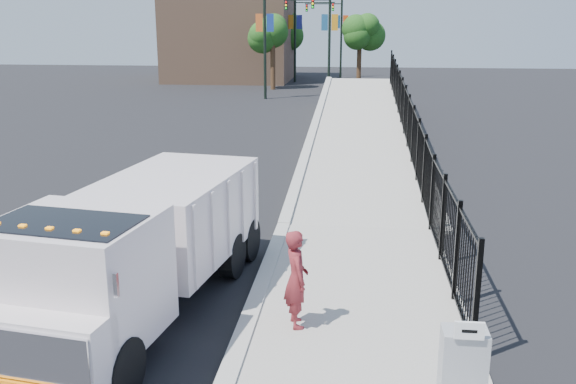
# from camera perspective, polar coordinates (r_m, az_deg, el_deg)

# --- Properties ---
(ground) EXTENTS (120.00, 120.00, 0.00)m
(ground) POSITION_cam_1_polar(r_m,az_deg,el_deg) (12.16, -2.54, -9.22)
(ground) COLOR black
(ground) RESTS_ON ground
(sidewalk) EXTENTS (3.55, 12.00, 0.12)m
(sidewalk) POSITION_cam_1_polar(r_m,az_deg,el_deg) (10.23, 6.75, -13.93)
(sidewalk) COLOR #9E998E
(sidewalk) RESTS_ON ground
(curb) EXTENTS (0.30, 12.00, 0.16)m
(curb) POSITION_cam_1_polar(r_m,az_deg,el_deg) (10.36, -4.25, -13.33)
(curb) COLOR #ADAAA3
(curb) RESTS_ON ground
(ramp) EXTENTS (3.95, 24.06, 3.19)m
(ramp) POSITION_cam_1_polar(r_m,az_deg,el_deg) (27.42, 6.93, 4.47)
(ramp) COLOR #9E998E
(ramp) RESTS_ON ground
(iron_fence) EXTENTS (0.10, 28.00, 1.80)m
(iron_fence) POSITION_cam_1_polar(r_m,az_deg,el_deg) (23.39, 10.60, 4.73)
(iron_fence) COLOR black
(iron_fence) RESTS_ON ground
(truck) EXTENTS (3.19, 7.15, 2.36)m
(truck) POSITION_cam_1_polar(r_m,az_deg,el_deg) (11.17, -13.31, -4.54)
(truck) COLOR black
(truck) RESTS_ON ground
(worker) EXTENTS (0.55, 0.69, 1.64)m
(worker) POSITION_cam_1_polar(r_m,az_deg,el_deg) (10.49, 0.74, -7.71)
(worker) COLOR maroon
(worker) RESTS_ON sidewalk
(utility_cabinet) EXTENTS (0.55, 0.40, 1.25)m
(utility_cabinet) POSITION_cam_1_polar(r_m,az_deg,el_deg) (8.51, 15.21, -15.53)
(utility_cabinet) COLOR gray
(utility_cabinet) RESTS_ON sidewalk
(arrow_sign) EXTENTS (0.35, 0.04, 0.22)m
(arrow_sign) POSITION_cam_1_polar(r_m,az_deg,el_deg) (7.97, 15.82, -11.77)
(arrow_sign) COLOR white
(arrow_sign) RESTS_ON utility_cabinet
(light_pole_0) EXTENTS (3.77, 0.22, 8.00)m
(light_pole_0) POSITION_cam_1_polar(r_m,az_deg,el_deg) (41.89, -1.66, 14.22)
(light_pole_0) COLOR black
(light_pole_0) RESTS_ON ground
(light_pole_1) EXTENTS (3.78, 0.22, 8.00)m
(light_pole_1) POSITION_cam_1_polar(r_m,az_deg,el_deg) (46.13, 3.32, 14.28)
(light_pole_1) COLOR black
(light_pole_1) RESTS_ON ground
(light_pole_2) EXTENTS (3.78, 0.22, 8.00)m
(light_pole_2) POSITION_cam_1_polar(r_m,az_deg,el_deg) (53.41, 0.96, 14.41)
(light_pole_2) COLOR black
(light_pole_2) RESTS_ON ground
(light_pole_3) EXTENTS (3.78, 0.22, 8.00)m
(light_pole_3) POSITION_cam_1_polar(r_m,az_deg,el_deg) (57.67, 4.46, 14.42)
(light_pole_3) COLOR black
(light_pole_3) RESTS_ON ground
(tree_0) EXTENTS (2.41, 2.41, 5.21)m
(tree_0) POSITION_cam_1_polar(r_m,az_deg,el_deg) (47.71, -1.37, 13.80)
(tree_0) COLOR #382314
(tree_0) RESTS_ON ground
(tree_1) EXTENTS (2.09, 2.09, 5.04)m
(tree_1) POSITION_cam_1_polar(r_m,az_deg,el_deg) (49.48, 6.40, 13.72)
(tree_1) COLOR #382314
(tree_1) RESTS_ON ground
(tree_2) EXTENTS (3.00, 3.00, 5.50)m
(tree_2) POSITION_cam_1_polar(r_m,az_deg,el_deg) (57.46, -0.22, 14.06)
(tree_2) COLOR #382314
(tree_2) RESTS_ON ground
(building) EXTENTS (10.00, 10.00, 8.00)m
(building) POSITION_cam_1_polar(r_m,az_deg,el_deg) (56.00, -5.02, 14.01)
(building) COLOR #8C664C
(building) RESTS_ON ground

